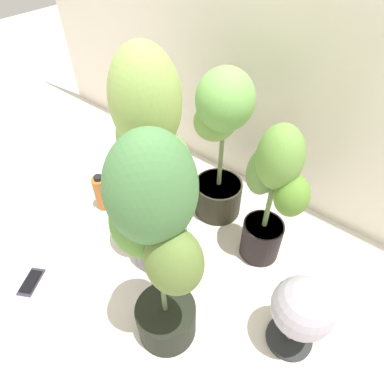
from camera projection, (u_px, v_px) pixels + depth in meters
name	position (u px, v px, depth m)	size (l,w,h in m)	color
ground_plane	(144.00, 268.00, 1.57)	(8.00, 8.00, 0.00)	silver
potted_plant_center	(153.00, 166.00, 1.23)	(0.41, 0.31, 1.01)	slate
potted_plant_back_left	(147.00, 134.00, 1.63)	(0.40, 0.33, 0.74)	#272621
potted_plant_back_right	(272.00, 192.00, 1.36)	(0.31, 0.26, 0.72)	black
potted_plant_back_center	(220.00, 141.00, 1.54)	(0.36, 0.34, 0.80)	#2B291C
potted_plant_front_right	(157.00, 244.00, 0.98)	(0.39, 0.32, 0.95)	black
cell_phone	(31.00, 282.00, 1.51)	(0.13, 0.16, 0.01)	#332E3F
floor_fan	(302.00, 310.00, 1.16)	(0.23, 0.23, 0.37)	#232527
nutrient_bottle	(102.00, 193.00, 1.79)	(0.08, 0.08, 0.22)	#B86329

